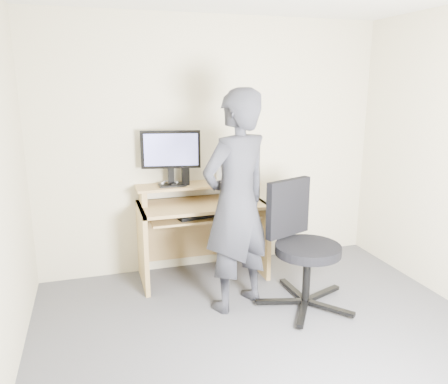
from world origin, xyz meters
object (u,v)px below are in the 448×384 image
person (236,203)px  office_chair (301,241)px  monitor (171,153)px  desk (200,221)px

person → office_chair: bearing=144.0°
monitor → person: size_ratio=0.30×
office_chair → person: (-0.54, 0.12, 0.35)m
office_chair → desk: bearing=107.3°
desk → person: 0.83m
desk → office_chair: 1.07m
office_chair → person: 0.65m
desk → monitor: size_ratio=2.16×
person → monitor: bearing=-87.1°
desk → office_chair: bearing=-51.7°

